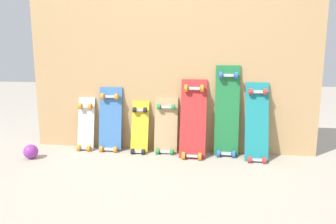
{
  "coord_description": "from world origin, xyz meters",
  "views": [
    {
      "loc": [
        0.44,
        -3.04,
        0.98
      ],
      "look_at": [
        0.0,
        -0.07,
        0.4
      ],
      "focal_mm": 35.61,
      "sensor_mm": 36.0,
      "label": 1
    }
  ],
  "objects": [
    {
      "name": "skateboard_teal",
      "position": [
        0.8,
        -0.08,
        0.3
      ],
      "size": [
        0.2,
        0.29,
        0.75
      ],
      "color": "#197A7F",
      "rests_on": "ground"
    },
    {
      "name": "skateboard_red",
      "position": [
        0.23,
        -0.08,
        0.32
      ],
      "size": [
        0.24,
        0.29,
        0.76
      ],
      "color": "#B22626",
      "rests_on": "ground"
    },
    {
      "name": "skateboard_blue",
      "position": [
        -0.57,
        -0.02,
        0.27
      ],
      "size": [
        0.22,
        0.18,
        0.68
      ],
      "color": "#386BAD",
      "rests_on": "ground"
    },
    {
      "name": "skateboard_white",
      "position": [
        -0.82,
        -0.03,
        0.22
      ],
      "size": [
        0.16,
        0.18,
        0.57
      ],
      "color": "silver",
      "rests_on": "ground"
    },
    {
      "name": "plywood_wall_panel",
      "position": [
        0.0,
        0.07,
        0.91
      ],
      "size": [
        2.71,
        0.04,
        1.83
      ],
      "primitive_type": "cube",
      "color": "tan",
      "rests_on": "ground"
    },
    {
      "name": "rubber_ball",
      "position": [
        -1.2,
        -0.38,
        0.06
      ],
      "size": [
        0.13,
        0.13,
        0.13
      ],
      "primitive_type": "sphere",
      "color": "purple",
      "rests_on": "ground"
    },
    {
      "name": "skateboard_green",
      "position": [
        0.54,
        -0.01,
        0.38
      ],
      "size": [
        0.22,
        0.17,
        0.89
      ],
      "color": "#1E7238",
      "rests_on": "ground"
    },
    {
      "name": "skateboard_yellow",
      "position": [
        -0.28,
        -0.04,
        0.21
      ],
      "size": [
        0.17,
        0.2,
        0.56
      ],
      "color": "gold",
      "rests_on": "ground"
    },
    {
      "name": "ground_plane",
      "position": [
        0.0,
        0.0,
        0.0
      ],
      "size": [
        12.0,
        12.0,
        0.0
      ],
      "primitive_type": "plane",
      "color": "#A89E8E"
    },
    {
      "name": "skateboard_natural",
      "position": [
        -0.03,
        -0.02,
        0.23
      ],
      "size": [
        0.22,
        0.17,
        0.59
      ],
      "color": "tan",
      "rests_on": "ground"
    }
  ]
}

